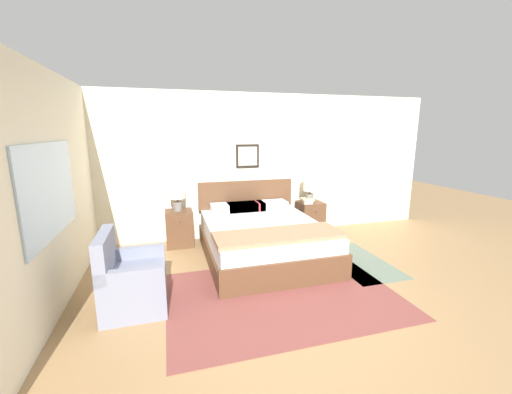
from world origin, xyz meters
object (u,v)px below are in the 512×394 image
object	(u,v)px
table_lamp_near_window	(177,194)
nightstand_by_door	(310,217)
armchair	(131,282)
bed	(262,237)
table_lamp_by_door	(310,187)
nightstand_near_window	(180,228)

from	to	relation	value
table_lamp_near_window	nightstand_by_door	bearing A→B (deg)	-0.45
nightstand_by_door	table_lamp_near_window	world-z (taller)	table_lamp_near_window
nightstand_by_door	table_lamp_near_window	size ratio (longest dim) A/B	1.37
nightstand_by_door	armchair	bearing A→B (deg)	-148.82
bed	nightstand_by_door	size ratio (longest dim) A/B	3.57
table_lamp_near_window	table_lamp_by_door	bearing A→B (deg)	0.00
nightstand_by_door	table_lamp_by_door	distance (m)	0.59
bed	table_lamp_by_door	world-z (taller)	table_lamp_by_door
bed	table_lamp_by_door	size ratio (longest dim) A/B	4.91
armchair	table_lamp_by_door	bearing A→B (deg)	121.32
table_lamp_near_window	table_lamp_by_door	xyz separation A→B (m)	(2.43, 0.00, 0.00)
armchair	bed	bearing A→B (deg)	118.34
armchair	table_lamp_by_door	distance (m)	3.60
bed	table_lamp_by_door	distance (m)	1.60
nightstand_near_window	nightstand_by_door	bearing A→B (deg)	0.00
armchair	nightstand_by_door	world-z (taller)	armchair
nightstand_by_door	table_lamp_by_door	bearing A→B (deg)	133.34
table_lamp_near_window	bed	bearing A→B (deg)	-35.21
nightstand_near_window	table_lamp_near_window	xyz separation A→B (m)	(-0.01, 0.02, 0.59)
armchair	nightstand_near_window	bearing A→B (deg)	161.60
nightstand_near_window	nightstand_by_door	xyz separation A→B (m)	(2.44, 0.00, 0.00)
nightstand_near_window	table_lamp_near_window	distance (m)	0.59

